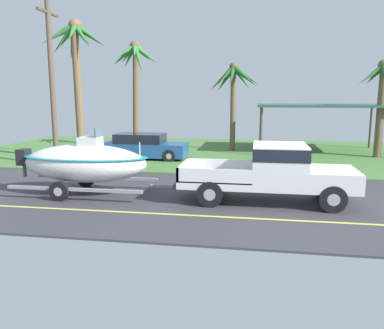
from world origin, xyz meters
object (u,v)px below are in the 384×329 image
pickup_truck_towing (278,170)px  parked_sedan_near (143,147)px  palm_tree_mid (383,85)px  palm_tree_near_right (75,54)px  utility_pole (52,82)px  palm_tree_far_left (235,83)px  palm_tree_near_left (135,67)px  boat_on_trailer (85,163)px  carport_awning (321,106)px

pickup_truck_towing → parked_sedan_near: pickup_truck_towing is taller
parked_sedan_near → palm_tree_mid: 13.20m
palm_tree_near_right → utility_pole: size_ratio=0.92×
parked_sedan_near → utility_pole: size_ratio=0.59×
palm_tree_near_right → palm_tree_far_left: (7.58, 5.32, -1.29)m
palm_tree_near_right → palm_tree_mid: palm_tree_near_right is taller
pickup_truck_towing → palm_tree_near_right: bearing=146.6°
palm_tree_far_left → utility_pole: utility_pole is taller
pickup_truck_towing → palm_tree_mid: size_ratio=1.08×
palm_tree_near_left → palm_tree_far_left: (6.20, 0.02, -1.00)m
boat_on_trailer → palm_tree_near_right: (-3.20, 6.38, 4.31)m
palm_tree_near_left → palm_tree_far_left: size_ratio=1.26×
boat_on_trailer → parked_sedan_near: size_ratio=1.26×
carport_awning → palm_tree_near_left: bearing=-178.2°
carport_awning → pickup_truck_towing: bearing=-103.9°
palm_tree_near_right → palm_tree_far_left: bearing=35.1°
boat_on_trailer → palm_tree_mid: size_ratio=1.08×
palm_tree_near_right → utility_pole: bearing=-107.3°
parked_sedan_near → utility_pole: 5.60m
pickup_truck_towing → boat_on_trailer: boat_on_trailer is taller
utility_pole → pickup_truck_towing: bearing=-25.4°
carport_awning → parked_sedan_near: bearing=-155.6°
palm_tree_near_left → palm_tree_far_left: 6.28m
palm_tree_mid → palm_tree_near_right: bearing=-166.3°
carport_awning → palm_tree_far_left: bearing=-176.2°
parked_sedan_near → palm_tree_mid: size_ratio=0.86×
parked_sedan_near → palm_tree_mid: palm_tree_mid is taller
palm_tree_far_left → utility_pole: size_ratio=0.70×
boat_on_trailer → palm_tree_far_left: (4.38, 11.71, 3.02)m
parked_sedan_near → palm_tree_far_left: 7.00m
pickup_truck_towing → carport_awning: 12.53m
pickup_truck_towing → utility_pole: size_ratio=0.74×
boat_on_trailer → palm_tree_near_right: size_ratio=0.80×
boat_on_trailer → utility_pole: 6.73m
pickup_truck_towing → parked_sedan_near: (-6.68, 7.67, -0.36)m
parked_sedan_near → pickup_truck_towing: bearing=-48.9°
utility_pole → palm_tree_near_right: bearing=72.7°
boat_on_trailer → carport_awning: carport_awning is taller
pickup_truck_towing → boat_on_trailer: size_ratio=1.00×
parked_sedan_near → palm_tree_mid: bearing=11.2°
palm_tree_near_left → utility_pole: (-1.86, -6.86, -1.13)m
palm_tree_far_left → pickup_truck_towing: bearing=-79.8°
carport_awning → palm_tree_mid: palm_tree_mid is taller
carport_awning → palm_tree_near_left: size_ratio=1.11×
pickup_truck_towing → palm_tree_far_left: (-2.11, 11.71, 3.08)m
palm_tree_near_right → pickup_truck_towing: bearing=-33.4°
boat_on_trailer → palm_tree_far_left: size_ratio=1.06×
palm_tree_mid → boat_on_trailer: bearing=-140.6°
pickup_truck_towing → palm_tree_mid: bearing=60.0°
boat_on_trailer → carport_awning: 15.42m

